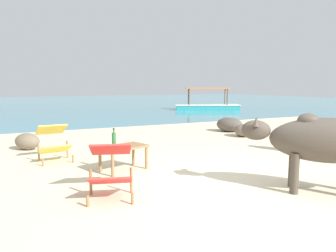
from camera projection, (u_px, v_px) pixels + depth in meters
name	position (u px, v px, depth m)	size (l,w,h in m)	color
sand_beach	(248.00, 191.00, 4.28)	(18.00, 14.00, 0.04)	beige
water_surface	(56.00, 104.00, 23.91)	(60.00, 36.00, 0.03)	teal
cow	(324.00, 141.00, 4.09)	(1.62, 1.54, 1.05)	#4C4238
low_bench_table	(124.00, 150.00, 5.21)	(0.86, 0.65, 0.41)	olive
bottle	(114.00, 139.00, 5.18)	(0.07, 0.07, 0.30)	#2D6B38
deck_chair_near	(111.00, 166.00, 4.02)	(0.74, 0.89, 0.68)	olive
deck_chair_far	(53.00, 140.00, 5.91)	(0.60, 0.81, 0.68)	olive
shore_rock_large	(245.00, 130.00, 8.72)	(0.63, 0.55, 0.34)	#6B5B4C
shore_rock_medium	(27.00, 141.00, 6.94)	(0.58, 0.42, 0.36)	#756651
shore_rock_small	(229.00, 125.00, 9.65)	(0.81, 0.65, 0.43)	brown
boat_teal	(207.00, 105.00, 18.31)	(3.80, 2.66, 1.29)	teal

